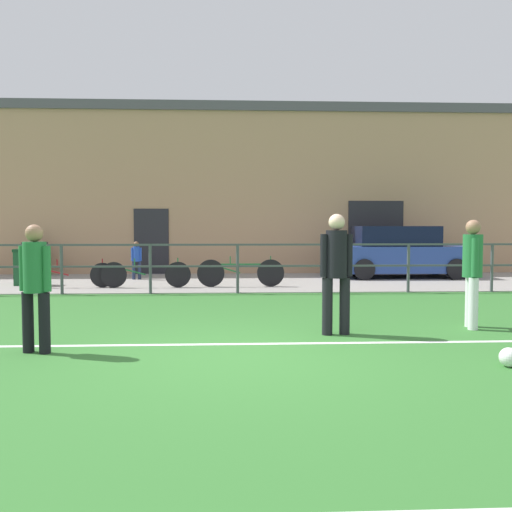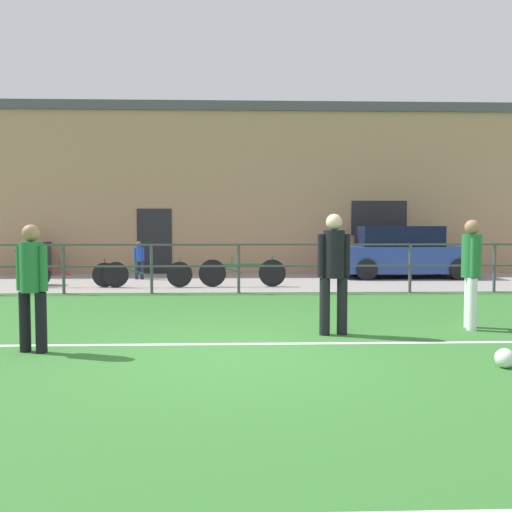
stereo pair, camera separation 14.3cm
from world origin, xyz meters
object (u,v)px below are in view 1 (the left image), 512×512
(parked_car_red, at_px, (400,253))
(player_winger, at_px, (472,267))
(bicycle_parked_1, at_px, (69,275))
(bicycle_parked_2, at_px, (241,273))
(spectator_child, at_px, (136,258))
(trash_bin_0, at_px, (35,259))
(player_goalkeeper, at_px, (336,266))
(player_striker, at_px, (35,280))
(bicycle_parked_0, at_px, (146,274))
(trash_bin_1, at_px, (26,267))
(soccer_ball_spare, at_px, (509,357))

(parked_car_red, bearing_deg, player_winger, -99.95)
(bicycle_parked_1, distance_m, bicycle_parked_2, 4.29)
(spectator_child, xyz_separation_m, trash_bin_0, (-3.28, 1.17, -0.10))
(player_goalkeeper, relative_size, spectator_child, 1.59)
(player_striker, relative_size, spectator_child, 1.45)
(bicycle_parked_0, height_order, bicycle_parked_2, bicycle_parked_2)
(bicycle_parked_1, bearing_deg, player_striker, -76.75)
(bicycle_parked_2, distance_m, trash_bin_1, 5.59)
(spectator_child, distance_m, bicycle_parked_0, 2.20)
(bicycle_parked_0, bearing_deg, player_goalkeeper, -58.49)
(parked_car_red, relative_size, bicycle_parked_0, 1.76)
(player_winger, xyz_separation_m, bicycle_parked_2, (-3.42, 5.63, -0.56))
(player_winger, xyz_separation_m, parked_car_red, (1.39, 7.95, -0.20))
(bicycle_parked_1, xyz_separation_m, bicycle_parked_2, (4.29, 0.00, 0.03))
(player_striker, relative_size, parked_car_red, 0.40)
(bicycle_parked_2, bearing_deg, soccer_ball_spare, -70.19)
(soccer_ball_spare, height_order, spectator_child, spectator_child)
(bicycle_parked_0, height_order, bicycle_parked_1, bicycle_parked_0)
(player_winger, bearing_deg, bicycle_parked_2, 44.98)
(spectator_child, height_order, bicycle_parked_1, spectator_child)
(player_winger, distance_m, parked_car_red, 8.07)
(player_striker, distance_m, trash_bin_0, 10.77)
(bicycle_parked_0, bearing_deg, player_winger, -43.73)
(bicycle_parked_2, bearing_deg, parked_car_red, 25.71)
(bicycle_parked_0, height_order, trash_bin_1, trash_bin_1)
(parked_car_red, xyz_separation_m, bicycle_parked_1, (-9.11, -2.32, -0.40))
(bicycle_parked_0, bearing_deg, trash_bin_1, 167.36)
(trash_bin_1, bearing_deg, bicycle_parked_1, -26.42)
(soccer_ball_spare, distance_m, trash_bin_0, 14.32)
(player_goalkeeper, distance_m, bicycle_parked_0, 6.98)
(player_striker, xyz_separation_m, soccer_ball_spare, (5.49, -0.92, -0.79))
(spectator_child, distance_m, parked_car_red, 7.78)
(player_striker, bearing_deg, bicycle_parked_0, -74.81)
(bicycle_parked_2, bearing_deg, bicycle_parked_0, -177.94)
(player_striker, height_order, player_winger, player_winger)
(player_winger, height_order, trash_bin_0, player_winger)
(player_striker, xyz_separation_m, bicycle_parked_0, (0.28, 6.87, -0.54))
(player_winger, relative_size, trash_bin_1, 1.76)
(player_goalkeeper, bearing_deg, trash_bin_1, -50.43)
(player_winger, height_order, parked_car_red, player_winger)
(parked_car_red, relative_size, bicycle_parked_2, 1.78)
(bicycle_parked_1, distance_m, trash_bin_0, 3.74)
(spectator_child, height_order, trash_bin_1, spectator_child)
(soccer_ball_spare, height_order, bicycle_parked_0, bicycle_parked_0)
(player_goalkeeper, distance_m, player_winger, 2.20)
(player_winger, height_order, trash_bin_1, player_winger)
(bicycle_parked_1, relative_size, trash_bin_0, 2.19)
(parked_car_red, bearing_deg, trash_bin_0, 175.49)
(soccer_ball_spare, bearing_deg, bicycle_parked_0, 123.75)
(spectator_child, xyz_separation_m, trash_bin_1, (-2.60, -1.39, -0.14))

